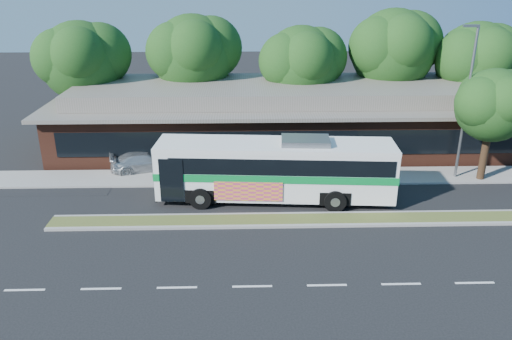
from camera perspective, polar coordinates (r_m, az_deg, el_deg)
The scene contains 14 objects.
ground at distance 24.94m, azimuth 6.29°, elevation -6.44°, with size 120.00×120.00×0.00m, color black.
median_strip at distance 25.43m, azimuth 6.12°, elevation -5.66°, with size 26.00×1.10×0.15m, color #4A5524.
sidewalk at distance 30.67m, azimuth 4.75°, elevation -0.74°, with size 44.00×2.60×0.12m, color gray.
parking_lot at distance 36.92m, azimuth -24.92°, elevation 1.07°, with size 14.00×12.00×0.01m, color black.
plaza_building at distance 36.23m, azimuth 3.76°, elevation 6.24°, with size 33.20×11.20×4.45m.
lamp_post at distance 31.38m, azimuth 22.91°, elevation 7.43°, with size 0.93×0.18×9.07m.
tree_bg_a at distance 39.06m, azimuth -18.73°, elevation 11.91°, with size 6.47×5.80×8.63m.
tree_bg_b at distance 38.49m, azimuth -6.57°, elevation 13.16°, with size 6.69×6.00×9.00m.
tree_bg_c at distance 37.74m, azimuth 5.76°, elevation 12.18°, with size 6.24×5.60×8.26m.
tree_bg_d at distance 40.08m, azimuth 15.94°, elevation 13.23°, with size 6.91×6.20×9.37m.
tree_bg_e at distance 41.41m, azimuth 24.32°, elevation 11.47°, with size 6.47×5.80×8.50m.
transit_bus at distance 26.91m, azimuth 2.32°, elevation 0.49°, with size 12.91×3.69×3.58m.
sedan at distance 32.20m, azimuth -12.58°, elevation 0.96°, with size 1.73×4.24×1.23m, color #B6BABE.
sidewalk_tree at distance 31.95m, azimuth 25.89°, elevation 6.87°, with size 4.68×4.20×6.74m.
Camera 1 is at (-3.31, -21.82, 11.62)m, focal length 35.00 mm.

